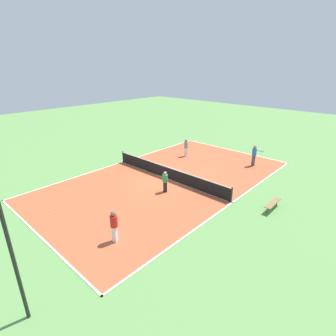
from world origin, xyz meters
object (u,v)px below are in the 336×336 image
object	(u,v)px
player_far_green	(165,181)
player_baseline_gray	(186,147)
player_coach_red	(114,224)
player_near_blue	(254,154)
tennis_ball_right_alley	(56,213)
fence_post_back_left	(14,262)
tennis_ball_left_sideline	(223,183)
tennis_ball_midcourt	(164,158)
bench	(273,204)
tennis_net	(168,172)

from	to	relation	value
player_far_green	player_baseline_gray	size ratio (longest dim) A/B	0.90
player_far_green	player_coach_red	size ratio (longest dim) A/B	0.88
player_far_green	player_coach_red	distance (m)	5.88
player_near_blue	player_baseline_gray	xyz separation A→B (m)	(5.82, 1.96, -0.12)
player_coach_red	tennis_ball_right_alley	distance (m)	4.80
player_coach_red	fence_post_back_left	world-z (taller)	fence_post_back_left
player_near_blue	tennis_ball_right_alley	size ratio (longest dim) A/B	26.71
tennis_ball_left_sideline	player_far_green	bearing A→B (deg)	60.53
player_near_blue	tennis_ball_left_sideline	world-z (taller)	player_near_blue
player_coach_red	tennis_ball_midcourt	world-z (taller)	player_coach_red
player_near_blue	player_baseline_gray	distance (m)	6.15
bench	player_baseline_gray	size ratio (longest dim) A/B	1.02
player_baseline_gray	tennis_ball_right_alley	bearing A→B (deg)	115.58
player_far_green	player_baseline_gray	distance (m)	7.69
fence_post_back_left	player_near_blue	bearing A→B (deg)	-87.40
tennis_net	player_coach_red	world-z (taller)	player_coach_red
player_far_green	tennis_ball_midcourt	distance (m)	6.92
player_coach_red	tennis_ball_midcourt	size ratio (longest dim) A/B	24.64
tennis_ball_midcourt	tennis_ball_left_sideline	xyz separation A→B (m)	(-6.91, 1.14, 0.00)
tennis_net	player_baseline_gray	bearing A→B (deg)	-65.21
player_near_blue	tennis_ball_midcourt	world-z (taller)	player_near_blue
player_coach_red	player_far_green	bearing A→B (deg)	-6.36
player_near_blue	player_baseline_gray	size ratio (longest dim) A/B	1.11
player_baseline_gray	fence_post_back_left	bearing A→B (deg)	133.39
player_near_blue	player_baseline_gray	bearing A→B (deg)	-169.61
player_near_blue	tennis_ball_left_sideline	bearing A→B (deg)	-98.30
player_baseline_gray	player_far_green	bearing A→B (deg)	140.17
player_far_green	tennis_ball_left_sideline	bearing A→B (deg)	15.02
player_baseline_gray	tennis_ball_right_alley	size ratio (longest dim) A/B	24.15
fence_post_back_left	tennis_net	bearing A→B (deg)	-69.85
player_far_green	tennis_ball_right_alley	world-z (taller)	player_far_green
tennis_net	player_near_blue	bearing A→B (deg)	-116.59
player_near_blue	tennis_ball_left_sideline	xyz separation A→B (m)	(0.00, 4.89, -1.02)
tennis_ball_left_sideline	fence_post_back_left	size ratio (longest dim) A/B	0.01
player_near_blue	fence_post_back_left	distance (m)	18.94
tennis_ball_left_sideline	fence_post_back_left	bearing A→B (deg)	93.53
player_baseline_gray	player_coach_red	bearing A→B (deg)	135.88
player_coach_red	tennis_ball_midcourt	distance (m)	12.49
bench	tennis_ball_right_alley	world-z (taller)	bench
player_far_green	player_coach_red	xyz separation A→B (m)	(-1.86, 5.58, 0.13)
bench	tennis_ball_right_alley	bearing A→B (deg)	-45.30
tennis_ball_midcourt	tennis_ball_left_sideline	bearing A→B (deg)	170.63
player_far_green	player_baseline_gray	xyz separation A→B (m)	(3.65, -6.77, 0.10)
tennis_net	player_baseline_gray	size ratio (longest dim) A/B	6.62
tennis_net	player_far_green	xyz separation A→B (m)	(-1.33, 1.74, 0.32)
player_coach_red	fence_post_back_left	xyz separation A→B (m)	(-1.17, 4.56, 1.41)
tennis_net	player_far_green	size ratio (longest dim) A/B	7.36
tennis_ball_left_sideline	tennis_ball_right_alley	world-z (taller)	same
player_far_green	tennis_ball_left_sideline	world-z (taller)	player_far_green
tennis_ball_midcourt	player_baseline_gray	bearing A→B (deg)	-121.47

